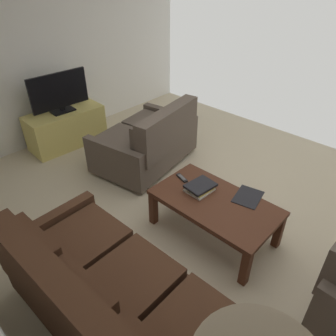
# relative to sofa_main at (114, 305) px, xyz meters

# --- Properties ---
(ground_plane) EXTENTS (5.97, 4.89, 0.01)m
(ground_plane) POSITION_rel_sofa_main_xyz_m (0.24, -1.51, -0.38)
(ground_plane) COLOR beige
(wall_right) EXTENTS (0.12, 4.89, 2.60)m
(wall_right) POSITION_rel_sofa_main_xyz_m (3.23, -1.51, 0.93)
(wall_right) COLOR white
(wall_right) RESTS_ON ground
(sofa_main) EXTENTS (1.92, 0.92, 0.89)m
(sofa_main) POSITION_rel_sofa_main_xyz_m (0.00, 0.00, 0.00)
(sofa_main) COLOR black
(sofa_main) RESTS_ON ground
(loveseat_near) EXTENTS (1.09, 1.44, 0.86)m
(loveseat_near) POSITION_rel_sofa_main_xyz_m (1.53, -1.80, -0.02)
(loveseat_near) COLOR black
(loveseat_near) RESTS_ON ground
(coffee_table) EXTENTS (1.20, 0.68, 0.43)m
(coffee_table) POSITION_rel_sofa_main_xyz_m (0.12, -1.33, -0.01)
(coffee_table) COLOR #4C2819
(coffee_table) RESTS_ON ground
(tv_stand) EXTENTS (0.53, 1.11, 0.53)m
(tv_stand) POSITION_rel_sofa_main_xyz_m (2.82, -1.35, -0.11)
(tv_stand) COLOR #D8C666
(tv_stand) RESTS_ON ground
(flat_tv) EXTENTS (0.22, 0.84, 0.55)m
(flat_tv) POSITION_rel_sofa_main_xyz_m (2.82, -1.35, 0.44)
(flat_tv) COLOR black
(flat_tv) RESTS_ON tv_stand
(book_stack) EXTENTS (0.24, 0.30, 0.07)m
(book_stack) POSITION_rel_sofa_main_xyz_m (0.33, -1.36, 0.09)
(book_stack) COLOR silver
(book_stack) RESTS_ON coffee_table
(tv_remote) EXTENTS (0.17, 0.09, 0.02)m
(tv_remote) POSITION_rel_sofa_main_xyz_m (0.59, -1.38, 0.07)
(tv_remote) COLOR black
(tv_remote) RESTS_ON coffee_table
(loose_magazine) EXTENTS (0.30, 0.35, 0.01)m
(loose_magazine) POSITION_rel_sofa_main_xyz_m (-0.08, -1.59, 0.06)
(loose_magazine) COLOR black
(loose_magazine) RESTS_ON coffee_table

